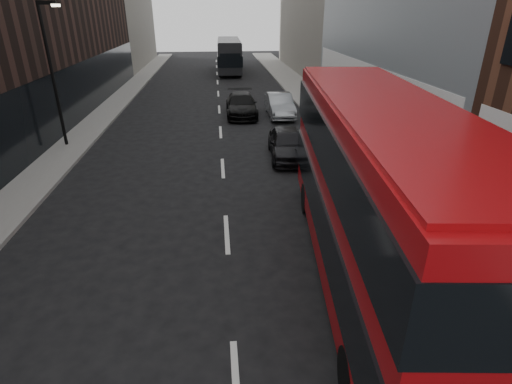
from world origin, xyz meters
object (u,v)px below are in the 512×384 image
object	(u,v)px
street_lamp	(52,66)
red_bus	(377,187)
grey_bus	(229,55)
car_b	(280,105)
car_a	(287,143)
car_c	(241,105)

from	to	relation	value
street_lamp	red_bus	xyz separation A→B (m)	(11.99, -12.66, -1.46)
grey_bus	car_b	distance (m)	21.65
car_a	red_bus	bearing A→B (deg)	-83.38
grey_bus	car_c	bearing A→B (deg)	-88.93
red_bus	grey_bus	world-z (taller)	red_bus
grey_bus	car_c	xyz separation A→B (m)	(0.04, -21.01, -1.18)
red_bus	car_b	world-z (taller)	red_bus
grey_bus	red_bus	bearing A→B (deg)	-85.75
grey_bus	car_a	distance (m)	29.96
grey_bus	car_a	size ratio (longest dim) A/B	2.57
street_lamp	car_a	distance (m)	12.29
grey_bus	car_b	bearing A→B (deg)	-82.00
car_b	street_lamp	bearing A→B (deg)	-155.77
street_lamp	car_a	world-z (taller)	street_lamp
car_a	car_b	world-z (taller)	car_b
car_b	car_c	xyz separation A→B (m)	(-2.61, 0.45, -0.02)
red_bus	car_a	world-z (taller)	red_bus
red_bus	car_a	xyz separation A→B (m)	(-0.54, 9.83, -1.98)
street_lamp	grey_bus	size ratio (longest dim) A/B	0.62
street_lamp	car_c	xyz separation A→B (m)	(9.74, 6.04, -3.44)
car_b	car_c	distance (m)	2.65
car_b	red_bus	bearing A→B (deg)	-91.29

